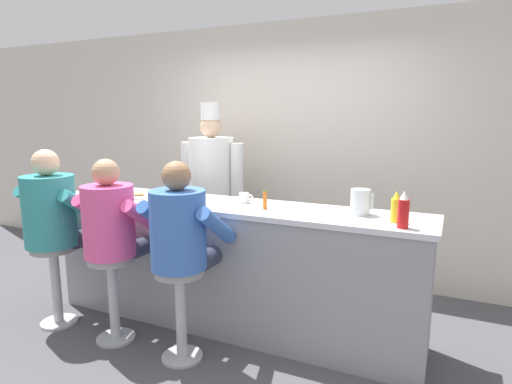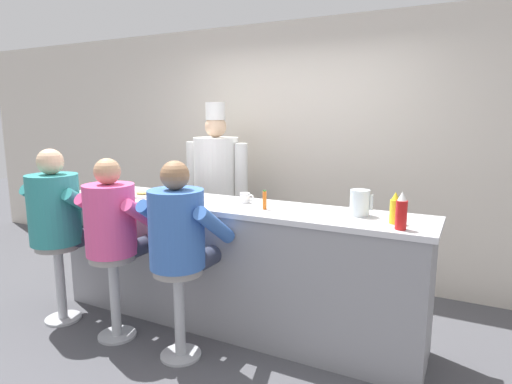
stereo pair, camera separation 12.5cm
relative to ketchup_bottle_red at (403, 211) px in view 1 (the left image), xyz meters
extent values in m
plane|color=#4C4C51|center=(-1.35, -0.10, -1.15)|extent=(20.00, 20.00, 0.00)
cube|color=beige|center=(-1.35, 1.60, 0.20)|extent=(10.00, 0.06, 2.70)
cube|color=gray|center=(-1.35, 0.20, -0.65)|extent=(3.10, 0.58, 0.99)
cube|color=silver|center=(-1.35, 0.20, -0.13)|extent=(3.17, 0.60, 0.04)
cylinder|color=red|center=(0.00, 0.00, -0.02)|extent=(0.07, 0.07, 0.18)
cone|color=white|center=(0.00, 0.00, 0.10)|extent=(0.06, 0.06, 0.06)
cylinder|color=yellow|center=(-0.06, 0.13, -0.03)|extent=(0.07, 0.07, 0.16)
cone|color=yellow|center=(-0.06, 0.13, 0.07)|extent=(0.05, 0.05, 0.05)
cylinder|color=orange|center=(-1.00, 0.13, -0.04)|extent=(0.03, 0.03, 0.14)
cylinder|color=#287F2D|center=(-1.00, 0.13, 0.03)|extent=(0.02, 0.02, 0.01)
cylinder|color=silver|center=(-0.32, 0.26, -0.02)|extent=(0.14, 0.14, 0.18)
cube|color=silver|center=(-0.24, 0.26, -0.01)|extent=(0.02, 0.02, 0.11)
cylinder|color=white|center=(-2.19, 0.11, -0.10)|extent=(0.24, 0.24, 0.02)
ellipsoid|color=#E0BC60|center=(-2.19, 0.11, -0.08)|extent=(0.11, 0.08, 0.03)
cylinder|color=#4C7FB7|center=(-1.62, -0.01, -0.08)|extent=(0.15, 0.15, 0.06)
cylinder|color=white|center=(-1.25, 0.28, -0.07)|extent=(0.08, 0.08, 0.08)
torus|color=white|center=(-1.20, 0.28, -0.07)|extent=(0.06, 0.01, 0.06)
cylinder|color=#4C7AB2|center=(-2.57, 0.16, -0.06)|extent=(0.08, 0.08, 0.10)
torus|color=#4C7AB2|center=(-2.52, 0.16, -0.06)|extent=(0.07, 0.01, 0.07)
cylinder|color=#B2B5BA|center=(-2.67, -0.40, -1.14)|extent=(0.30, 0.30, 0.02)
cylinder|color=#B2B5BA|center=(-2.67, -0.40, -0.80)|extent=(0.08, 0.08, 0.65)
cylinder|color=gray|center=(-2.67, -0.40, -0.48)|extent=(0.35, 0.35, 0.05)
cylinder|color=#33384C|center=(-2.77, -0.20, -0.44)|extent=(0.15, 0.41, 0.15)
cylinder|color=#33384C|center=(-2.57, -0.20, -0.44)|extent=(0.15, 0.41, 0.15)
cylinder|color=teal|center=(-2.67, -0.40, -0.17)|extent=(0.41, 0.41, 0.58)
cylinder|color=teal|center=(-2.92, -0.28, -0.14)|extent=(0.11, 0.44, 0.35)
cylinder|color=teal|center=(-2.41, -0.28, -0.14)|extent=(0.11, 0.44, 0.35)
sphere|color=#DBB28E|center=(-2.67, -0.40, 0.22)|extent=(0.21, 0.21, 0.21)
cylinder|color=#B2B5BA|center=(-2.04, -0.40, -1.14)|extent=(0.30, 0.30, 0.02)
cylinder|color=#B2B5BA|center=(-2.04, -0.40, -0.80)|extent=(0.08, 0.08, 0.65)
cylinder|color=gray|center=(-2.04, -0.40, -0.48)|extent=(0.35, 0.35, 0.05)
cylinder|color=#33384C|center=(-2.14, -0.21, -0.45)|extent=(0.14, 0.38, 0.14)
cylinder|color=#33384C|center=(-1.95, -0.21, -0.45)|extent=(0.14, 0.38, 0.14)
cylinder|color=#E54C8C|center=(-2.04, -0.40, -0.19)|extent=(0.38, 0.38, 0.54)
cylinder|color=#E54C8C|center=(-2.28, -0.29, -0.16)|extent=(0.10, 0.41, 0.33)
cylinder|color=#E54C8C|center=(-1.80, -0.29, -0.16)|extent=(0.10, 0.41, 0.33)
sphere|color=tan|center=(-2.04, -0.40, 0.18)|extent=(0.20, 0.20, 0.20)
cylinder|color=#B2B5BA|center=(-1.42, -0.40, -1.14)|extent=(0.30, 0.30, 0.02)
cylinder|color=#B2B5BA|center=(-1.42, -0.40, -0.80)|extent=(0.08, 0.08, 0.65)
cylinder|color=gray|center=(-1.42, -0.40, -0.48)|extent=(0.35, 0.35, 0.05)
cylinder|color=#33384C|center=(-1.52, -0.21, -0.45)|extent=(0.15, 0.39, 0.15)
cylinder|color=#33384C|center=(-1.32, -0.21, -0.45)|extent=(0.15, 0.39, 0.15)
cylinder|color=#3866B7|center=(-1.42, -0.40, -0.19)|extent=(0.39, 0.39, 0.55)
cylinder|color=#3866B7|center=(-1.66, -0.29, -0.16)|extent=(0.10, 0.42, 0.33)
cylinder|color=#3866B7|center=(-1.18, -0.29, -0.16)|extent=(0.10, 0.42, 0.33)
sphere|color=#8C6647|center=(-1.42, -0.40, 0.19)|extent=(0.20, 0.20, 0.20)
cube|color=#232328|center=(-2.03, 1.08, -0.71)|extent=(0.36, 0.20, 0.86)
cube|color=white|center=(-2.03, 1.03, -0.54)|extent=(0.32, 0.02, 0.52)
cylinder|color=white|center=(-2.03, 1.08, 0.04)|extent=(0.47, 0.47, 0.65)
sphere|color=#DBB28E|center=(-2.03, 1.08, 0.47)|extent=(0.22, 0.22, 0.22)
cylinder|color=white|center=(-2.03, 1.08, 0.63)|extent=(0.20, 0.20, 0.18)
cylinder|color=white|center=(-2.33, 1.08, 0.04)|extent=(0.13, 0.13, 0.55)
cylinder|color=white|center=(-1.73, 1.08, 0.04)|extent=(0.13, 0.13, 0.55)
camera|label=1|loc=(0.26, -2.75, 0.58)|focal=30.00mm
camera|label=2|loc=(0.37, -2.69, 0.58)|focal=30.00mm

